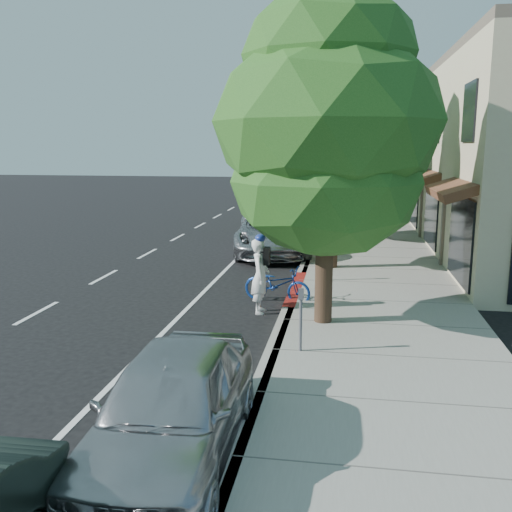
% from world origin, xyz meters
% --- Properties ---
extents(ground, '(120.00, 120.00, 0.00)m').
position_xyz_m(ground, '(0.00, 0.00, 0.00)').
color(ground, black).
rests_on(ground, ground).
extents(sidewalk, '(4.60, 56.00, 0.15)m').
position_xyz_m(sidewalk, '(2.30, 8.00, 0.07)').
color(sidewalk, gray).
rests_on(sidewalk, ground).
extents(curb, '(0.30, 56.00, 0.15)m').
position_xyz_m(curb, '(0.00, 8.00, 0.07)').
color(curb, '#9E998E').
rests_on(curb, ground).
extents(curb_red_segment, '(0.32, 4.00, 0.15)m').
position_xyz_m(curb_red_segment, '(0.00, 1.00, 0.07)').
color(curb_red_segment, maroon).
rests_on(curb_red_segment, ground).
extents(storefront_building, '(10.00, 36.00, 7.00)m').
position_xyz_m(storefront_building, '(9.60, 18.00, 3.50)').
color(storefront_building, beige).
rests_on(storefront_building, ground).
extents(street_tree_0, '(4.98, 4.98, 7.44)m').
position_xyz_m(street_tree_0, '(0.90, -2.00, 4.50)').
color(street_tree_0, black).
rests_on(street_tree_0, ground).
extents(street_tree_1, '(4.39, 4.39, 7.66)m').
position_xyz_m(street_tree_1, '(0.90, 4.00, 4.79)').
color(street_tree_1, black).
rests_on(street_tree_1, ground).
extents(street_tree_2, '(4.95, 4.95, 7.31)m').
position_xyz_m(street_tree_2, '(0.90, 10.00, 4.41)').
color(street_tree_2, black).
rests_on(street_tree_2, ground).
extents(street_tree_3, '(4.44, 4.44, 7.34)m').
position_xyz_m(street_tree_3, '(0.90, 16.00, 4.54)').
color(street_tree_3, black).
rests_on(street_tree_3, ground).
extents(street_tree_4, '(3.94, 3.94, 7.45)m').
position_xyz_m(street_tree_4, '(0.90, 22.00, 4.73)').
color(street_tree_4, black).
rests_on(street_tree_4, ground).
extents(street_tree_5, '(4.32, 4.32, 7.40)m').
position_xyz_m(street_tree_5, '(0.90, 28.00, 4.61)').
color(street_tree_5, black).
rests_on(street_tree_5, ground).
extents(cyclist, '(0.49, 0.71, 1.87)m').
position_xyz_m(cyclist, '(-0.70, -1.06, 0.94)').
color(cyclist, white).
rests_on(cyclist, ground).
extents(bicycle, '(1.98, 1.13, 0.98)m').
position_xyz_m(bicycle, '(-0.40, -0.04, 0.49)').
color(bicycle, navy).
rests_on(bicycle, ground).
extents(silver_suv, '(3.50, 6.32, 1.67)m').
position_xyz_m(silver_suv, '(-1.42, 6.92, 0.84)').
color(silver_suv, '#9E9DA2').
rests_on(silver_suv, ground).
extents(dark_sedan, '(2.13, 5.14, 1.66)m').
position_xyz_m(dark_sedan, '(-1.94, 9.00, 0.83)').
color(dark_sedan, black).
rests_on(dark_sedan, ground).
extents(white_pickup, '(2.89, 5.87, 1.64)m').
position_xyz_m(white_pickup, '(-1.09, 21.00, 0.82)').
color(white_pickup, white).
rests_on(white_pickup, ground).
extents(dark_suv_far, '(2.18, 5.29, 1.80)m').
position_xyz_m(dark_suv_far, '(-0.50, 22.54, 0.90)').
color(dark_suv_far, black).
rests_on(dark_suv_far, ground).
extents(near_car_a, '(1.87, 4.44, 1.50)m').
position_xyz_m(near_car_a, '(-0.81, -7.95, 0.75)').
color(near_car_a, '#ABACB0').
rests_on(near_car_a, ground).
extents(pedestrian, '(1.10, 1.01, 1.82)m').
position_xyz_m(pedestrian, '(2.39, 10.90, 1.06)').
color(pedestrian, black).
rests_on(pedestrian, sidewalk).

